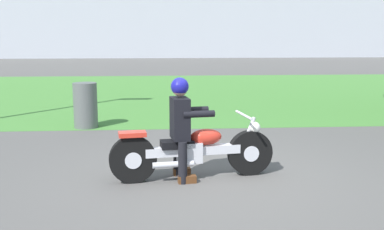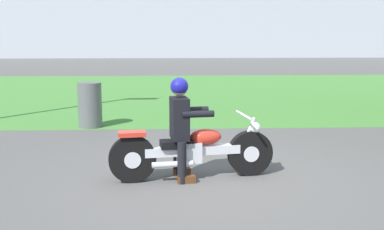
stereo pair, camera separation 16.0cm
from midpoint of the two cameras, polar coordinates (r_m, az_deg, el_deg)
ground at (r=6.23m, az=2.95°, el=-8.40°), size 120.00×120.00×0.00m
grass_verge at (r=15.54m, az=-0.39°, el=2.84°), size 60.00×12.00×0.01m
motorcycle_lead at (r=6.32m, az=0.88°, el=-4.45°), size 2.26×0.70×0.87m
rider_lead at (r=6.19m, az=-0.65°, el=-0.70°), size 0.59×0.51×1.40m
trash_can at (r=9.95m, az=-12.01°, el=1.22°), size 0.49×0.49×0.95m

